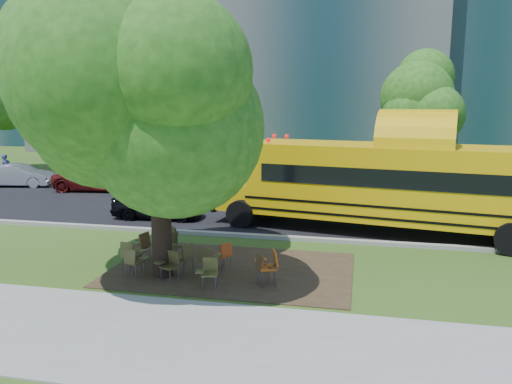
% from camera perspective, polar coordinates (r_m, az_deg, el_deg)
% --- Properties ---
extents(ground, '(160.00, 160.00, 0.00)m').
position_cam_1_polar(ground, '(15.63, -5.88, -7.97)').
color(ground, '#2B4F18').
rests_on(ground, ground).
extents(sidewalk, '(60.00, 4.00, 0.04)m').
position_cam_1_polar(sidewalk, '(11.32, -13.93, -15.56)').
color(sidewalk, gray).
rests_on(sidewalk, ground).
extents(dirt_patch, '(7.00, 4.50, 0.03)m').
position_cam_1_polar(dirt_patch, '(14.90, -2.77, -8.80)').
color(dirt_patch, '#382819').
rests_on(dirt_patch, ground).
extents(asphalt_road, '(80.00, 8.00, 0.04)m').
position_cam_1_polar(asphalt_road, '(22.14, -0.33, -2.34)').
color(asphalt_road, black).
rests_on(asphalt_road, ground).
extents(kerb_near, '(80.00, 0.25, 0.14)m').
position_cam_1_polar(kerb_near, '(18.36, -3.01, -4.89)').
color(kerb_near, gray).
rests_on(kerb_near, ground).
extents(kerb_far, '(80.00, 0.25, 0.14)m').
position_cam_1_polar(kerb_far, '(26.07, 1.59, -0.27)').
color(kerb_far, gray).
rests_on(kerb_far, ground).
extents(building_main, '(38.00, 16.00, 22.00)m').
position_cam_1_polar(building_main, '(52.01, -2.21, 17.17)').
color(building_main, slate).
rests_on(building_main, ground).
extents(building_left, '(26.00, 14.00, 20.00)m').
position_cam_1_polar(building_left, '(69.05, -26.96, 13.58)').
color(building_left, slate).
rests_on(building_left, ground).
extents(bg_tree_0, '(5.20, 5.20, 7.18)m').
position_cam_1_polar(bg_tree_0, '(31.79, -19.78, 9.22)').
color(bg_tree_0, black).
rests_on(bg_tree_0, ground).
extents(bg_tree_2, '(4.80, 4.80, 6.62)m').
position_cam_1_polar(bg_tree_2, '(31.60, -5.79, 9.12)').
color(bg_tree_2, black).
rests_on(bg_tree_2, ground).
extents(bg_tree_3, '(5.60, 5.60, 7.84)m').
position_cam_1_polar(bg_tree_3, '(28.30, 19.18, 10.11)').
color(bg_tree_3, black).
rests_on(bg_tree_3, ground).
extents(main_tree, '(7.20, 7.20, 8.69)m').
position_cam_1_polar(main_tree, '(13.72, -11.28, 10.90)').
color(main_tree, black).
rests_on(main_tree, ground).
extents(school_bus, '(13.81, 5.11, 3.31)m').
position_cam_1_polar(school_bus, '(19.01, 17.19, 0.88)').
color(school_bus, '#DEAB07').
rests_on(school_bus, ground).
extents(chair_0, '(0.69, 0.56, 0.95)m').
position_cam_1_polar(chair_0, '(14.87, -14.12, -6.84)').
color(chair_0, brown).
rests_on(chair_0, ground).
extents(chair_1, '(0.66, 0.52, 0.86)m').
position_cam_1_polar(chair_1, '(14.47, -13.77, -7.54)').
color(chair_1, brown).
rests_on(chair_1, ground).
extents(chair_2, '(0.58, 0.74, 0.89)m').
position_cam_1_polar(chair_2, '(14.59, -8.05, -7.11)').
color(chair_2, brown).
rests_on(chair_2, ground).
extents(chair_3, '(0.69, 0.54, 0.85)m').
position_cam_1_polar(chair_3, '(14.01, -9.78, -8.01)').
color(chair_3, '#413B1C').
rests_on(chair_3, ground).
extents(chair_4, '(0.63, 0.49, 0.83)m').
position_cam_1_polar(chair_4, '(14.35, -5.48, -7.50)').
color(chair_4, '#44401D').
rests_on(chair_4, ground).
extents(chair_5, '(0.57, 0.59, 0.85)m').
position_cam_1_polar(chair_5, '(13.31, -5.40, -8.89)').
color(chair_5, brown).
rests_on(chair_5, ground).
extents(chair_6, '(0.74, 0.67, 0.97)m').
position_cam_1_polar(chair_6, '(13.54, 1.61, -8.17)').
color(chair_6, '#B95013').
rests_on(chair_6, ground).
extents(chair_7, '(0.73, 0.58, 0.86)m').
position_cam_1_polar(chair_7, '(13.51, 0.96, -8.51)').
color(chair_7, '#50371C').
rests_on(chair_7, ground).
extents(chair_8, '(0.57, 0.73, 0.95)m').
position_cam_1_polar(chair_8, '(15.77, -12.91, -5.78)').
color(chair_8, '#4F381C').
rests_on(chair_8, ground).
extents(chair_9, '(0.83, 0.65, 0.97)m').
position_cam_1_polar(chair_9, '(16.21, -9.87, -5.19)').
color(chair_9, '#423A1C').
rests_on(chair_9, ground).
extents(chair_10, '(0.57, 0.72, 0.85)m').
position_cam_1_polar(chair_10, '(15.88, -9.32, -5.77)').
color(chair_10, '#4B4620').
rests_on(chair_10, ground).
extents(chair_11, '(0.55, 0.70, 0.82)m').
position_cam_1_polar(chair_11, '(14.81, -3.63, -6.93)').
color(chair_11, '#C44614').
rests_on(chair_11, ground).
extents(black_car, '(3.86, 1.76, 1.28)m').
position_cam_1_polar(black_car, '(21.30, -11.17, -1.34)').
color(black_car, black).
rests_on(black_car, ground).
extents(bg_car_silver, '(4.16, 2.11, 1.31)m').
position_cam_1_polar(bg_car_silver, '(31.77, -25.50, 1.71)').
color(bg_car_silver, '#A7A6AC').
rests_on(bg_car_silver, ground).
extents(bg_car_red, '(5.23, 2.91, 1.39)m').
position_cam_1_polar(bg_car_red, '(28.75, -17.28, 1.52)').
color(bg_car_red, '#550F0E').
rests_on(bg_car_red, ground).
extents(pedestrian_a, '(0.59, 0.74, 1.78)m').
position_cam_1_polar(pedestrian_a, '(33.11, -26.65, 2.35)').
color(pedestrian_a, navy).
rests_on(pedestrian_a, ground).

